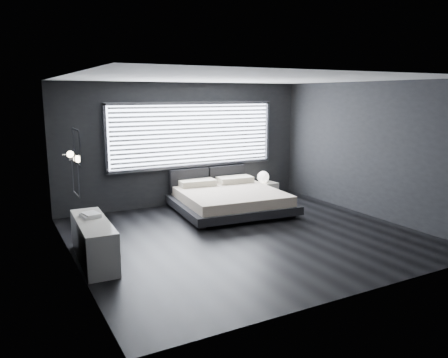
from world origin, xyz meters
TOP-DOWN VIEW (x-y plane):
  - room at (0.00, 0.00)m, footprint 6.04×6.00m
  - window at (0.20, 2.70)m, footprint 4.14×0.09m
  - headboard at (0.53, 2.64)m, footprint 1.96×0.16m
  - sconce_near at (-2.88, 0.05)m, footprint 0.18×0.11m
  - sconce_far at (-2.88, 0.65)m, footprint 0.18×0.11m
  - wall_art_upper at (-2.98, -0.55)m, footprint 0.01×0.48m
  - wall_art_lower at (-2.98, -0.30)m, footprint 0.01×0.48m
  - bed at (0.54, 1.59)m, footprint 2.52×2.42m
  - nightstand at (1.93, 2.40)m, footprint 0.66×0.56m
  - orb_lamp at (1.93, 2.37)m, footprint 0.29×0.29m
  - dresser at (-2.72, 0.00)m, footprint 0.52×1.65m
  - book_stack at (-2.71, 0.23)m, footprint 0.29×0.37m

SIDE VIEW (x-z plane):
  - nightstand at x=1.93m, z-range 0.00..0.37m
  - bed at x=0.54m, z-range -0.02..0.58m
  - dresser at x=-2.72m, z-range 0.00..0.65m
  - orb_lamp at x=1.93m, z-range 0.37..0.66m
  - headboard at x=0.53m, z-range 0.31..0.83m
  - book_stack at x=-2.71m, z-range 0.65..0.72m
  - wall_art_lower at x=-2.98m, z-range 1.14..1.62m
  - room at x=0.00m, z-range 0.00..2.80m
  - sconce_near at x=-2.88m, z-range 1.55..1.66m
  - sconce_far at x=-2.88m, z-range 1.55..1.66m
  - window at x=0.20m, z-range 0.85..2.37m
  - wall_art_upper at x=-2.98m, z-range 1.61..2.09m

